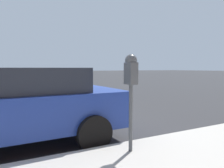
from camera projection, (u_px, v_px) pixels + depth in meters
ground_plane at (48, 127)px, 5.43m from camera, size 220.00×220.00×0.00m
parking_meter at (131, 78)px, 3.38m from camera, size 0.21×0.19×1.53m
car_blue at (8, 105)px, 4.00m from camera, size 2.18×4.34×1.47m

